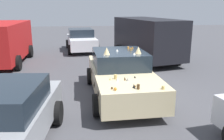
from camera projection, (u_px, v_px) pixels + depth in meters
name	position (u px, v px, depth m)	size (l,w,h in m)	color
ground_plane	(121.00, 95.00, 8.15)	(60.00, 60.00, 0.00)	#47474C
art_car_decorated	(121.00, 74.00, 8.03)	(4.71, 2.20, 1.69)	beige
parked_van_near_left	(3.00, 41.00, 12.37)	(5.14, 2.34, 2.11)	#B21919
parked_van_row_back_far	(147.00, 38.00, 13.09)	(5.28, 3.03, 2.29)	black
parked_sedan_far_right	(81.00, 40.00, 16.20)	(4.19, 2.25, 1.47)	white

